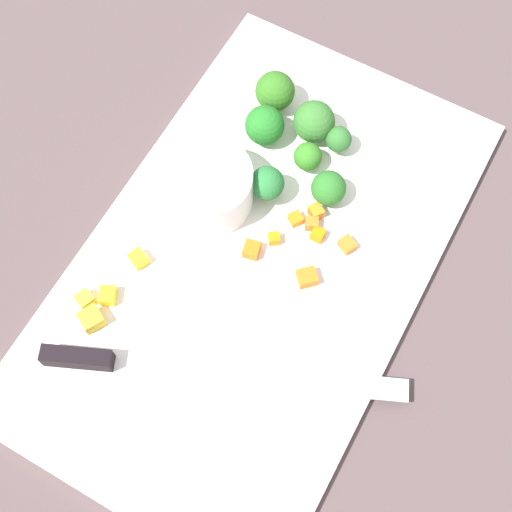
# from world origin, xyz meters

# --- Properties ---
(ground_plane) EXTENTS (4.00, 4.00, 0.00)m
(ground_plane) POSITION_xyz_m (0.00, 0.00, 0.00)
(ground_plane) COLOR #524243
(cutting_board) EXTENTS (0.51, 0.31, 0.01)m
(cutting_board) POSITION_xyz_m (0.00, 0.00, 0.01)
(cutting_board) COLOR white
(cutting_board) RESTS_ON ground_plane
(prep_bowl) EXTENTS (0.09, 0.09, 0.05)m
(prep_bowl) POSITION_xyz_m (-0.04, -0.07, 0.04)
(prep_bowl) COLOR white
(prep_bowl) RESTS_ON cutting_board
(chef_knife) EXTENTS (0.15, 0.31, 0.02)m
(chef_knife) POSITION_xyz_m (0.13, -0.03, 0.02)
(chef_knife) COLOR silver
(chef_knife) RESTS_ON cutting_board
(carrot_dice_0) EXTENTS (0.01, 0.01, 0.01)m
(carrot_dice_0) POSITION_xyz_m (-0.03, 0.01, 0.02)
(carrot_dice_0) COLOR orange
(carrot_dice_0) RESTS_ON cutting_board
(carrot_dice_1) EXTENTS (0.01, 0.01, 0.01)m
(carrot_dice_1) POSITION_xyz_m (-0.05, 0.04, 0.02)
(carrot_dice_1) COLOR orange
(carrot_dice_1) RESTS_ON cutting_board
(carrot_dice_2) EXTENTS (0.02, 0.02, 0.01)m
(carrot_dice_2) POSITION_xyz_m (-0.06, 0.03, 0.02)
(carrot_dice_2) COLOR orange
(carrot_dice_2) RESTS_ON cutting_board
(carrot_dice_3) EXTENTS (0.02, 0.02, 0.01)m
(carrot_dice_3) POSITION_xyz_m (-0.07, 0.03, 0.02)
(carrot_dice_3) COLOR orange
(carrot_dice_3) RESTS_ON cutting_board
(carrot_dice_4) EXTENTS (0.02, 0.02, 0.01)m
(carrot_dice_4) POSITION_xyz_m (-0.05, 0.07, 0.02)
(carrot_dice_4) COLOR orange
(carrot_dice_4) RESTS_ON cutting_board
(carrot_dice_5) EXTENTS (0.02, 0.02, 0.01)m
(carrot_dice_5) POSITION_xyz_m (-0.01, -0.01, 0.02)
(carrot_dice_5) COLOR orange
(carrot_dice_5) RESTS_ON cutting_board
(carrot_dice_6) EXTENTS (0.02, 0.02, 0.01)m
(carrot_dice_6) POSITION_xyz_m (-0.05, 0.01, 0.02)
(carrot_dice_6) COLOR orange
(carrot_dice_6) RESTS_ON cutting_board
(carrot_dice_7) EXTENTS (0.02, 0.02, 0.01)m
(carrot_dice_7) POSITION_xyz_m (-0.01, 0.05, 0.02)
(carrot_dice_7) COLOR orange
(carrot_dice_7) RESTS_ON cutting_board
(pepper_dice_0) EXTENTS (0.02, 0.02, 0.01)m
(pepper_dice_0) POSITION_xyz_m (0.10, -0.10, 0.02)
(pepper_dice_0) COLOR yellow
(pepper_dice_0) RESTS_ON cutting_board
(pepper_dice_1) EXTENTS (0.03, 0.03, 0.02)m
(pepper_dice_1) POSITION_xyz_m (0.13, -0.10, 0.02)
(pepper_dice_1) COLOR yellow
(pepper_dice_1) RESTS_ON cutting_board
(pepper_dice_2) EXTENTS (0.02, 0.02, 0.01)m
(pepper_dice_2) POSITION_xyz_m (0.11, -0.12, 0.02)
(pepper_dice_2) COLOR yellow
(pepper_dice_2) RESTS_ON cutting_board
(pepper_dice_3) EXTENTS (0.02, 0.02, 0.01)m
(pepper_dice_3) POSITION_xyz_m (0.06, -0.10, 0.02)
(pepper_dice_3) COLOR yellow
(pepper_dice_3) RESTS_ON cutting_board
(broccoli_floret_0) EXTENTS (0.04, 0.04, 0.05)m
(broccoli_floret_0) POSITION_xyz_m (-0.15, -0.02, 0.04)
(broccoli_floret_0) COLOR #81B668
(broccoli_floret_0) RESTS_ON cutting_board
(broccoli_floret_1) EXTENTS (0.03, 0.03, 0.04)m
(broccoli_floret_1) POSITION_xyz_m (-0.09, 0.03, 0.03)
(broccoli_floret_1) COLOR #82BA6B
(broccoli_floret_1) RESTS_ON cutting_board
(broccoli_floret_2) EXTENTS (0.04, 0.04, 0.04)m
(broccoli_floret_2) POSITION_xyz_m (-0.12, -0.06, 0.03)
(broccoli_floret_2) COLOR #8BB369
(broccoli_floret_2) RESTS_ON cutting_board
(broccoli_floret_3) EXTENTS (0.03, 0.03, 0.03)m
(broccoli_floret_3) POSITION_xyz_m (-0.12, -0.01, 0.03)
(broccoli_floret_3) COLOR #92B964
(broccoli_floret_3) RESTS_ON cutting_board
(broccoli_floret_4) EXTENTS (0.03, 0.03, 0.04)m
(broccoli_floret_4) POSITION_xyz_m (-0.07, -0.02, 0.04)
(broccoli_floret_4) COLOR #98B26A
(broccoli_floret_4) RESTS_ON cutting_board
(broccoli_floret_5) EXTENTS (0.04, 0.04, 0.04)m
(broccoli_floret_5) POSITION_xyz_m (-0.16, -0.07, 0.04)
(broccoli_floret_5) COLOR #97B460
(broccoli_floret_5) RESTS_ON cutting_board
(broccoli_floret_6) EXTENTS (0.03, 0.03, 0.03)m
(broccoli_floret_6) POSITION_xyz_m (-0.15, 0.01, 0.03)
(broccoli_floret_6) COLOR #81AD60
(broccoli_floret_6) RESTS_ON cutting_board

